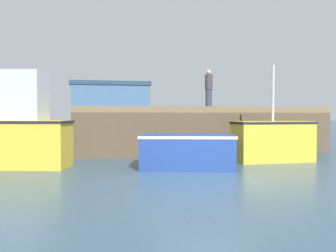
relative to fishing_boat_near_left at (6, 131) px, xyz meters
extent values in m
cube|color=#334C60|center=(5.33, -3.33, -1.18)|extent=(120.00, 160.00, 0.10)
cube|color=brown|center=(7.14, 5.17, 0.70)|extent=(10.58, 6.72, 0.25)
cube|color=#4E402E|center=(7.14, 1.92, -0.28)|extent=(10.58, 0.24, 1.70)
cylinder|color=#4E402E|center=(2.25, 2.04, -0.28)|extent=(0.38, 0.38, 1.70)
cylinder|color=#4E402E|center=(7.14, 2.04, -0.28)|extent=(0.38, 0.38, 1.70)
cylinder|color=#4E402E|center=(12.03, 2.04, -0.28)|extent=(0.38, 0.38, 1.70)
cylinder|color=#4E402E|center=(3.97, 8.29, -0.28)|extent=(0.38, 0.38, 1.70)
cylinder|color=#4E402E|center=(10.32, 8.29, -0.28)|extent=(0.38, 0.38, 1.70)
cylinder|color=#4E402E|center=(4.70, 2.04, -0.28)|extent=(4.94, 0.19, 1.54)
cube|color=gold|center=(-0.04, 0.01, -0.40)|extent=(4.07, 2.19, 1.45)
cube|color=black|center=(-0.04, 0.01, 0.27)|extent=(4.15, 2.23, 0.08)
cube|color=#B2B7BC|center=(0.43, -0.11, 1.07)|extent=(1.70, 1.41, 1.49)
cube|color=navy|center=(5.38, -1.28, -0.62)|extent=(3.06, 2.21, 1.02)
cube|color=silver|center=(5.38, -1.28, -0.16)|extent=(3.12, 2.26, 0.08)
cube|color=gold|center=(8.67, -0.36, -0.43)|extent=(2.72, 1.18, 1.39)
cube|color=black|center=(8.67, -0.36, 0.21)|extent=(2.77, 1.20, 0.08)
cylinder|color=#B7B7BC|center=(8.67, -0.36, 1.23)|extent=(0.09, 0.09, 1.93)
cylinder|color=#2D3342|center=(7.81, 4.03, 1.22)|extent=(0.29, 0.29, 0.80)
cylinder|color=#333338|center=(7.81, 4.03, 1.96)|extent=(0.34, 0.34, 0.67)
sphere|color=tan|center=(7.81, 4.03, 2.41)|extent=(0.22, 0.22, 0.22)
cube|color=#385675|center=(5.28, 36.59, 1.47)|extent=(9.49, 5.66, 5.20)
cube|color=#213446|center=(5.28, 36.59, 4.32)|extent=(9.87, 5.89, 0.50)
camera|label=1|loc=(2.43, -12.26, 0.51)|focal=40.35mm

